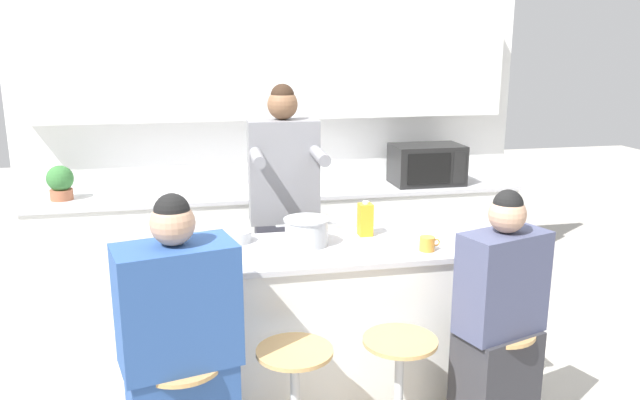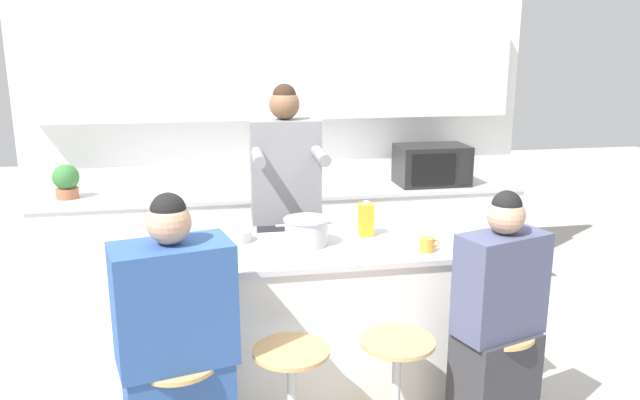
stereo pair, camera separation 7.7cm
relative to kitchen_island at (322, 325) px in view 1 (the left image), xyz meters
The scene contains 16 objects.
ground_plane 0.48m from the kitchen_island, ahead, with size 16.00×16.00×0.00m, color #B2ADA3.
wall_back 2.07m from the kitchen_island, 90.00° to the left, with size 4.03×0.22×2.70m.
back_counter 1.49m from the kitchen_island, 90.00° to the left, with size 3.74×0.59×0.93m.
kitchen_island is the anchor object (origin of this frame).
bar_stool_center_right 0.65m from the kitchen_island, 66.44° to the right, with size 0.38×0.38×0.65m.
bar_stool_rightmost 0.98m from the kitchen_island, 37.23° to the right, with size 0.38×0.38×0.65m.
person_cooking 0.73m from the kitchen_island, 101.91° to the left, with size 0.45×0.59×1.79m.
person_wrapped_blanket 1.00m from the kitchen_island, 141.84° to the right, with size 0.56×0.40×1.42m.
person_seated_near 0.98m from the kitchen_island, 38.61° to the right, with size 0.47×0.37×1.36m.
cooking_pot 0.55m from the kitchen_island, 142.77° to the left, with size 0.34×0.25×0.15m.
fruit_bowl 0.70m from the kitchen_island, 157.75° to the left, with size 0.17×0.17×0.06m.
coffee_cup_near 0.76m from the kitchen_island, 18.10° to the right, with size 0.11×0.08×0.08m.
banana_bunch 0.94m from the kitchen_island, 12.99° to the right, with size 0.15×0.11×0.05m.
juice_carton 0.65m from the kitchen_island, 29.34° to the left, with size 0.08×0.08×0.20m.
microwave 1.97m from the kitchen_island, 51.34° to the left, with size 0.56×0.37×0.32m.
potted_plant 2.28m from the kitchen_island, 137.28° to the left, with size 0.19×0.19×0.25m.
Camera 1 is at (-0.68, -3.19, 2.02)m, focal length 35.00 mm.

